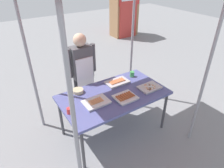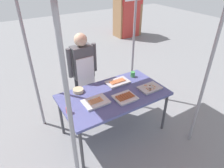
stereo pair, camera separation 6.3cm
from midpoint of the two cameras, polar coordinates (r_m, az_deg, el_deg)
The scene contains 12 objects.
ground_plane at distance 3.50m, azimuth -0.07°, elevation -13.05°, with size 18.00×18.00×0.00m, color slate.
stall_table at distance 3.06m, azimuth -0.08°, elevation -3.66°, with size 1.60×0.90×0.75m.
tray_grilled_sausages at distance 3.29m, azimuth 0.93°, elevation 0.56°, with size 0.38×0.24×0.05m.
tray_meat_skewers at distance 3.20m, azimuth 10.05°, elevation -0.98°, with size 0.34×0.24×0.04m.
tray_pork_links at distance 2.84m, azimuth -5.16°, elevation -5.13°, with size 0.36×0.26×0.05m.
tray_spring_rolls at distance 2.92m, azimuth 3.19°, elevation -3.77°, with size 0.31×0.27×0.05m.
condiment_bowl at distance 3.10m, azimuth -10.19°, elevation -1.96°, with size 0.16×0.16×0.05m, color #BFB28C.
drink_cup_near_edge at distance 2.70m, azimuth -12.74°, elevation -7.43°, with size 0.06×0.06×0.08m, color red.
drink_cup_by_wok at distance 3.49m, azimuth 5.20°, elevation 2.82°, with size 0.08×0.08×0.09m, color #3F994C.
vendor_woman at distance 3.43m, azimuth -8.94°, elevation 3.92°, with size 0.52×0.22×1.53m.
neighbor_stall_left at distance 7.89m, azimuth 3.13°, elevation 20.17°, with size 0.75×0.65×1.87m.
neighbor_stall_right at distance 7.94m, azimuth 3.25°, elevation 19.54°, with size 0.96×0.58×1.67m.
Camera 1 is at (-1.40, -2.08, 2.45)m, focal length 32.17 mm.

